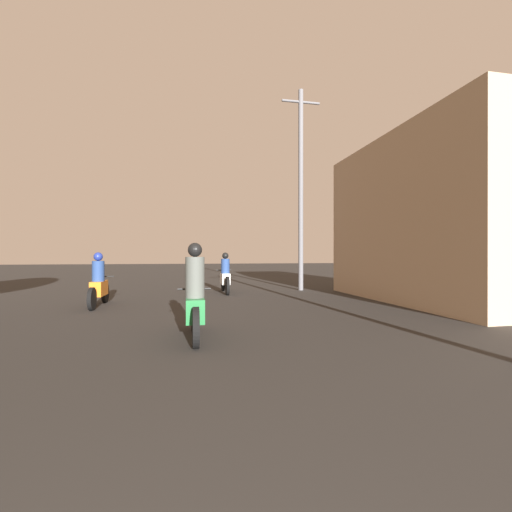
# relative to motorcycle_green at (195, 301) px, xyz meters

# --- Properties ---
(motorcycle_green) EXTENTS (0.60, 1.89, 1.64)m
(motorcycle_green) POSITION_rel_motorcycle_green_xyz_m (0.00, 0.00, 0.00)
(motorcycle_green) COLOR black
(motorcycle_green) RESTS_ON ground_plane
(motorcycle_orange) EXTENTS (0.60, 2.08, 1.51)m
(motorcycle_orange) POSITION_rel_motorcycle_green_xyz_m (-2.54, 4.30, -0.04)
(motorcycle_orange) COLOR black
(motorcycle_orange) RESTS_ON ground_plane
(motorcycle_white) EXTENTS (0.60, 2.17, 1.54)m
(motorcycle_white) POSITION_rel_motorcycle_green_xyz_m (1.30, 7.00, -0.03)
(motorcycle_white) COLOR black
(motorcycle_white) RESTS_ON ground_plane
(building_right_near) EXTENTS (4.12, 7.27, 5.09)m
(building_right_near) POSITION_rel_motorcycle_green_xyz_m (7.80, 3.45, 1.90)
(building_right_near) COLOR tan
(building_right_near) RESTS_ON ground_plane
(utility_pole_far) EXTENTS (1.60, 0.20, 8.20)m
(utility_pole_far) POSITION_rel_motorcycle_green_xyz_m (4.45, 7.40, 3.62)
(utility_pole_far) COLOR slate
(utility_pole_far) RESTS_ON ground_plane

